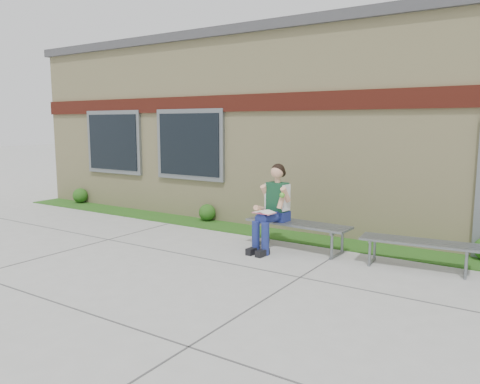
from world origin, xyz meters
The scene contains 8 objects.
ground centered at (0.00, 0.00, 0.00)m, with size 80.00×80.00×0.00m, color #9E9E99.
grass_strip centered at (0.00, 2.60, 0.01)m, with size 16.00×0.80×0.02m, color #2A5416.
school_building centered at (0.00, 5.99, 2.10)m, with size 16.20×6.22×4.20m.
bench_left centered at (0.30, 1.83, 0.37)m, with size 1.87×0.60×0.48m.
bench_right centered at (2.30, 1.83, 0.33)m, with size 1.71×0.63×0.43m.
girl centered at (-0.08, 1.61, 0.77)m, with size 0.54×0.93×1.49m.
shrub_west centered at (-6.79, 2.85, 0.22)m, with size 0.40×0.40×0.40m, color #2A5416.
shrub_mid centered at (-2.44, 2.85, 0.21)m, with size 0.37×0.37×0.37m, color #2A5416.
Camera 1 is at (3.79, -5.34, 2.18)m, focal length 35.00 mm.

